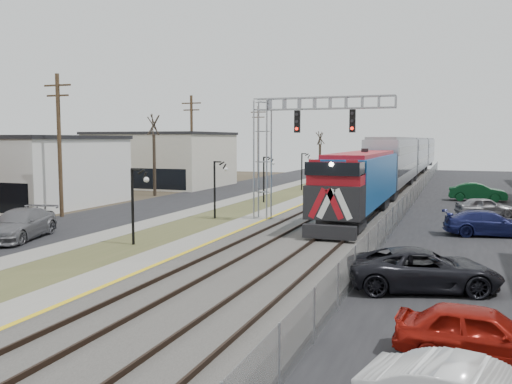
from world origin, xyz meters
The scene contains 20 objects.
street_west centered at (-11.50, 35.00, 0.02)m, with size 7.00×120.00×0.04m, color black.
sidewalk centered at (-7.00, 35.00, 0.04)m, with size 2.00×120.00×0.08m, color gray.
grass_median centered at (-4.00, 35.00, 0.03)m, with size 4.00×120.00×0.06m, color #484D29.
platform centered at (-1.00, 35.00, 0.12)m, with size 2.00×120.00×0.24m, color gray.
ballast_bed centered at (4.00, 35.00, 0.10)m, with size 8.00×120.00×0.20m, color #595651.
platform_edge centered at (-0.12, 35.00, 0.24)m, with size 0.24×120.00×0.01m, color gold.
track_near centered at (2.00, 35.00, 0.28)m, with size 1.58×120.00×0.15m.
track_far centered at (5.50, 35.00, 0.28)m, with size 1.58×120.00×0.15m.
train centered at (5.50, 66.05, 2.92)m, with size 3.00×85.85×5.33m.
signal_gantry centered at (1.22, 27.99, 5.59)m, with size 9.00×1.07×8.15m.
lampposts centered at (-4.00, 18.29, 2.00)m, with size 0.14×62.14×4.00m.
utility_poles centered at (-14.50, 25.00, 5.00)m, with size 0.28×80.28×10.00m.
fence centered at (8.20, 35.00, 0.80)m, with size 0.04×120.00×1.60m, color gray.
bare_trees centered at (-12.66, 38.91, 2.70)m, with size 12.30×42.30×5.95m.
car_lot_a centered at (12.32, 8.33, 0.70)m, with size 1.66×4.12×1.40m, color maroon.
car_lot_c centered at (10.60, 14.50, 0.76)m, with size 2.51×5.44×1.51m, color black.
car_lot_d centered at (13.38, 27.34, 0.71)m, with size 1.99×4.90×1.42m, color #161B50.
car_lot_e centered at (13.52, 35.66, 0.68)m, with size 1.60×3.98×1.35m, color gray.
car_lot_f centered at (13.30, 45.72, 0.80)m, with size 1.69×4.84×1.59m, color #0D421F.
car_street_b centered at (-10.73, 17.19, 0.82)m, with size 2.28×5.62×1.63m, color slate.
Camera 1 is at (11.67, -5.66, 5.50)m, focal length 38.00 mm.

